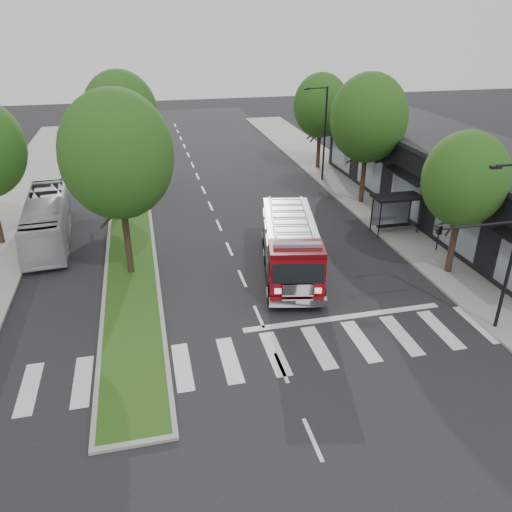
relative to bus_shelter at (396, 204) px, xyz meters
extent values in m
plane|color=black|center=(-11.20, -8.15, -2.04)|extent=(140.00, 140.00, 0.00)
cube|color=gray|center=(1.30, 1.85, -1.96)|extent=(5.00, 80.00, 0.15)
cube|color=gray|center=(-17.20, 9.85, -1.97)|extent=(3.00, 50.00, 0.14)
cube|color=#214313|center=(-17.20, 9.85, -1.89)|extent=(2.60, 49.50, 0.02)
cube|color=black|center=(5.80, 1.85, 0.46)|extent=(8.00, 30.00, 5.00)
cylinder|color=black|center=(-1.40, -0.75, -0.79)|extent=(0.08, 0.08, 2.50)
cylinder|color=black|center=(1.40, -0.75, -0.79)|extent=(0.08, 0.08, 2.50)
cylinder|color=black|center=(-1.40, 0.45, -0.79)|extent=(0.08, 0.08, 2.50)
cylinder|color=black|center=(1.40, 0.45, -0.79)|extent=(0.08, 0.08, 2.50)
cube|color=black|center=(0.00, -0.15, 0.51)|extent=(3.20, 1.60, 0.12)
cube|color=#8C99A5|center=(0.00, 0.55, -0.74)|extent=(2.80, 0.04, 1.80)
cube|color=black|center=(0.00, -0.15, -1.49)|extent=(2.40, 0.40, 0.08)
cylinder|color=black|center=(0.30, -6.15, -0.17)|extent=(0.36, 0.36, 3.74)
ellipsoid|color=#113A0F|center=(0.30, -6.15, 3.49)|extent=(4.40, 4.40, 5.06)
cylinder|color=black|center=(0.30, 5.85, 0.16)|extent=(0.36, 0.36, 4.40)
ellipsoid|color=#113A0F|center=(0.30, 5.85, 4.46)|extent=(5.60, 5.60, 6.44)
cylinder|color=black|center=(0.30, 15.85, -0.06)|extent=(0.36, 0.36, 3.96)
ellipsoid|color=#113A0F|center=(0.30, 15.85, 3.81)|extent=(5.00, 5.00, 5.75)
cylinder|color=black|center=(-17.20, -2.15, 0.27)|extent=(0.36, 0.36, 4.62)
ellipsoid|color=#113A0F|center=(-17.20, -2.15, 4.79)|extent=(5.80, 5.80, 6.67)
cylinder|color=black|center=(-17.20, 11.85, 0.16)|extent=(0.36, 0.36, 4.40)
ellipsoid|color=#113A0F|center=(-17.20, 11.85, 4.46)|extent=(5.60, 5.60, 6.44)
cube|color=black|center=(-2.50, -11.65, 5.81)|extent=(0.45, 0.20, 0.12)
cylinder|color=black|center=(-2.70, -11.65, 3.36)|extent=(4.00, 0.10, 0.10)
imported|color=black|center=(-4.50, -11.65, 2.96)|extent=(0.18, 0.22, 1.10)
cylinder|color=black|center=(-0.70, 11.85, 1.96)|extent=(0.16, 0.16, 8.00)
cylinder|color=black|center=(-1.60, 11.85, 5.86)|extent=(1.80, 0.10, 0.10)
cube|color=black|center=(-2.50, 11.85, 5.81)|extent=(0.45, 0.20, 0.12)
cube|color=#520408|center=(-8.35, -3.79, -1.50)|extent=(4.51, 9.45, 0.27)
cube|color=maroon|center=(-8.17, -2.94, -0.36)|extent=(4.07, 7.33, 2.16)
cube|color=maroon|center=(-9.04, -7.07, -0.36)|extent=(3.05, 2.46, 2.27)
cube|color=#B2B2B7|center=(-8.17, -2.94, 0.77)|extent=(4.07, 7.33, 0.13)
cylinder|color=#B2B2B7|center=(-9.13, -2.74, 0.99)|extent=(1.44, 6.37, 0.11)
cylinder|color=#B2B2B7|center=(-7.22, -3.14, 0.99)|extent=(1.44, 6.37, 0.11)
cube|color=silver|center=(-9.29, -8.29, -1.39)|extent=(2.83, 0.95, 0.38)
cube|color=#8C99A5|center=(-9.04, -7.07, 1.10)|extent=(2.41, 0.86, 0.19)
cylinder|color=black|center=(-10.32, -7.13, -1.44)|extent=(0.62, 1.24, 1.19)
cylinder|color=black|center=(-7.89, -7.64, -1.44)|extent=(0.62, 1.24, 1.19)
cylinder|color=black|center=(-9.39, -2.68, -1.44)|extent=(0.62, 1.24, 1.19)
cylinder|color=black|center=(-6.95, -3.20, -1.44)|extent=(0.62, 1.24, 1.19)
cylinder|color=black|center=(-8.86, -0.14, -1.44)|extent=(0.62, 1.24, 1.19)
cylinder|color=black|center=(-6.42, -0.65, -1.44)|extent=(0.62, 1.24, 1.19)
imported|color=#BABABF|center=(-22.28, 3.84, -0.61)|extent=(3.11, 10.38, 2.85)
camera|label=1|loc=(-16.01, -28.11, 11.19)|focal=35.00mm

